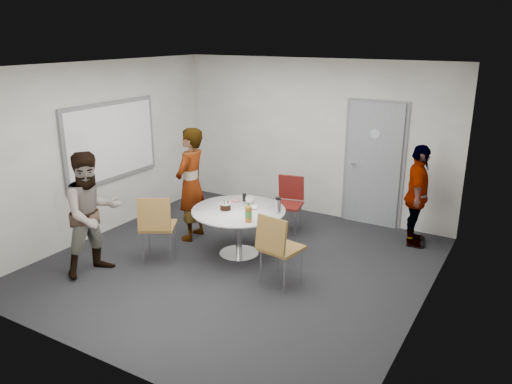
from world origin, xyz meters
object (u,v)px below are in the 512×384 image
Objects in this scene: door at (374,165)px; chair_near_left at (156,222)px; person_main at (191,184)px; table at (240,216)px; chair_far at (289,198)px; person_right at (417,196)px; person_left at (92,214)px; whiteboard at (112,141)px; chair_near_right at (277,243)px.

chair_near_left is at bearing -125.15° from door.
person_main is (-0.12, 0.96, 0.27)m from chair_near_left.
table is 1.36× the size of chair_near_left.
chair_near_left reaches higher than chair_far.
person_right reaches higher than chair_far.
person_left is at bearing -158.50° from chair_near_left.
whiteboard is 1.22× the size of person_right.
door is at bearing 44.68° from person_right.
door is at bearing 125.01° from person_main.
chair_near_left is 0.56× the size of person_main.
person_left is (-0.51, -0.65, 0.23)m from chair_near_left.
chair_near_left is 2.25m from chair_far.
person_main is 1.13× the size of person_right.
chair_near_left is (1.46, -0.69, -0.85)m from whiteboard.
whiteboard is 2.08× the size of chair_far.
door is 1.58× the size of table.
door is 1.36× the size of person_right.
whiteboard is at bearing 98.35° from person_right.
person_left is at bearing 118.48° from person_right.
chair_far is at bearing 27.09° from whiteboard.
chair_near_left is 0.63× the size of person_right.
chair_near_right is 0.55× the size of person_main.
table reaches higher than chair_near_right.
whiteboard is 1.93× the size of chair_near_left.
chair_far is 3.07m from person_left.
door reaches higher than chair_far.
door is 2.16× the size of chair_near_left.
whiteboard reaches higher than chair_far.
person_left reaches higher than table.
table is 1.22m from chair_far.
person_right is (4.41, 1.75, -0.67)m from whiteboard.
chair_near_right is at bearing -96.71° from door.
chair_near_right reaches higher than chair_far.
person_left is 4.64m from person_right.
person_main is (-0.99, 0.17, 0.27)m from table.
person_right is (2.08, 1.66, 0.17)m from table.
chair_near_right is at bearing 61.36° from person_main.
chair_near_right is 0.58× the size of person_left.
door reaches higher than person_right.
person_main is (-1.89, 0.74, 0.28)m from chair_near_right.
chair_far is 1.96m from person_right.
person_left is at bearing -150.15° from chair_near_right.
person_main is at bearing 167.86° from chair_near_right.
chair_near_left is at bearing -0.10° from person_main.
chair_far is at bearing 121.25° from chair_near_right.
person_right is (1.89, 0.46, 0.22)m from chair_far.
person_right is (2.95, 2.44, 0.17)m from chair_near_left.
whiteboard is at bearing 51.14° from person_left.
person_left is at bearing 47.10° from chair_far.
door reaches higher than person_main.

